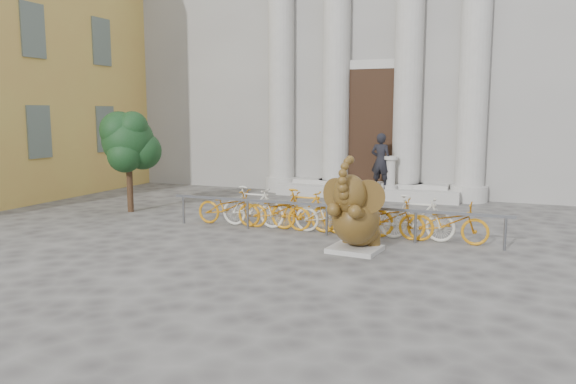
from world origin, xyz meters
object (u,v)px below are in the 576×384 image
at_px(bike_rack, 330,212).
at_px(pedestrian, 381,161).
at_px(elephant_statue, 355,217).
at_px(tree, 129,142).

relative_size(bike_rack, pedestrian, 4.49).
distance_m(elephant_statue, tree, 7.48).
xyz_separation_m(elephant_statue, bike_rack, (-0.99, 1.49, -0.21)).
bearing_deg(pedestrian, bike_rack, 97.55).
height_order(elephant_statue, bike_rack, elephant_statue).
xyz_separation_m(bike_rack, tree, (-6.07, 0.61, 1.47)).
bearing_deg(bike_rack, elephant_statue, -56.41).
distance_m(tree, pedestrian, 7.74).
bearing_deg(pedestrian, tree, 45.63).
bearing_deg(bike_rack, pedestrian, 90.31).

